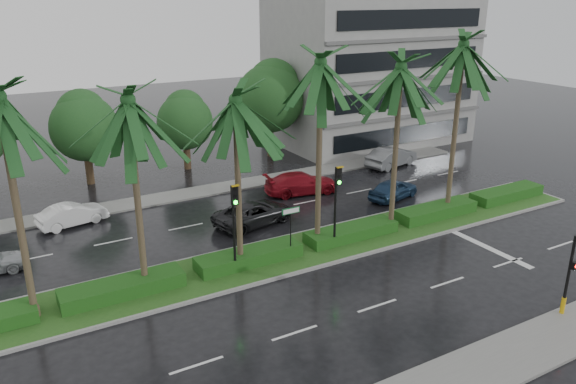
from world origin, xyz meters
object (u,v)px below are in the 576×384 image
signal_median_left (234,216)px  car_grey (391,157)px  signal_near (574,261)px  car_darkgrey (254,213)px  car_blue (393,189)px  car_white (72,215)px  car_red (301,183)px  street_sign (291,220)px

signal_median_left → car_grey: bearing=30.0°
signal_near → car_darkgrey: (-6.50, 14.89, -1.84)m
car_darkgrey → car_grey: bearing=-83.0°
car_darkgrey → car_blue: bearing=-106.6°
car_white → car_red: car_red is taller
car_white → car_grey: bearing=-101.8°
car_white → car_blue: size_ratio=1.01×
car_blue → car_grey: car_grey is taller
signal_near → car_grey: signal_near is taller
car_white → car_blue: (18.40, -5.64, 0.02)m
car_darkgrey → car_white: bearing=48.7°
car_red → car_white: bearing=92.8°
signal_near → car_white: (-15.40, 19.82, -1.88)m
signal_near → car_blue: signal_near is taller
signal_near → street_sign: bearing=125.3°
signal_near → car_red: size_ratio=0.91×
signal_median_left → street_sign: signal_median_left is taller
car_red → car_blue: 5.90m
signal_near → car_grey: bearing=69.2°
signal_median_left → car_darkgrey: size_ratio=0.91×
car_white → car_blue: bearing=-118.8°
car_darkgrey → car_grey: (14.00, 4.90, 0.09)m
car_darkgrey → car_red: (5.00, 3.10, 0.03)m
signal_near → car_red: (-1.50, 17.99, -1.81)m
car_darkgrey → car_grey: size_ratio=1.05×
street_sign → signal_median_left: bearing=-176.5°
street_sign → car_blue: size_ratio=0.69×
signal_median_left → car_darkgrey: (3.50, 5.20, -2.33)m
street_sign → car_darkgrey: (0.50, 5.02, -1.46)m
street_sign → car_grey: (14.50, 9.92, -1.38)m
car_grey → street_sign: bearing=110.4°
car_white → car_blue: 19.25m
signal_near → signal_median_left: signal_median_left is taller
car_blue → street_sign: bearing=97.8°
signal_median_left → car_blue: 13.95m
car_white → car_blue: car_blue is taller
car_grey → car_red: bearing=87.4°
car_red → car_blue: (4.50, -3.81, -0.05)m
car_white → car_red: 14.02m
signal_near → car_blue: 14.61m
car_white → car_darkgrey: bearing=-130.8°
car_white → signal_median_left: bearing=-163.7°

